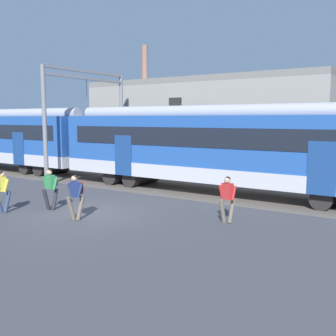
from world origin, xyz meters
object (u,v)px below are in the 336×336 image
pedestrian_yellow (2,188)px  pedestrian_red (227,196)px  pedestrian_green (51,186)px  commuter_train (93,142)px  pedestrian_navy (76,193)px

pedestrian_yellow → pedestrian_red: 8.71m
pedestrian_green → pedestrian_red: same height
commuter_train → pedestrian_red: 12.14m
pedestrian_navy → pedestrian_red: (4.78, 2.60, -0.03)m
pedestrian_yellow → pedestrian_red: (8.02, 3.40, -0.03)m
commuter_train → pedestrian_yellow: bearing=-69.9°
pedestrian_yellow → pedestrian_navy: (3.24, 0.80, 0.00)m
commuter_train → pedestrian_navy: size_ratio=22.83×
commuter_train → pedestrian_red: commuter_train is taller
pedestrian_navy → pedestrian_green: bearing=164.1°
commuter_train → pedestrian_navy: commuter_train is taller
pedestrian_red → pedestrian_navy: bearing=-151.5°
commuter_train → pedestrian_yellow: commuter_train is taller
commuter_train → pedestrian_red: size_ratio=22.83×
commuter_train → pedestrian_navy: bearing=-50.0°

